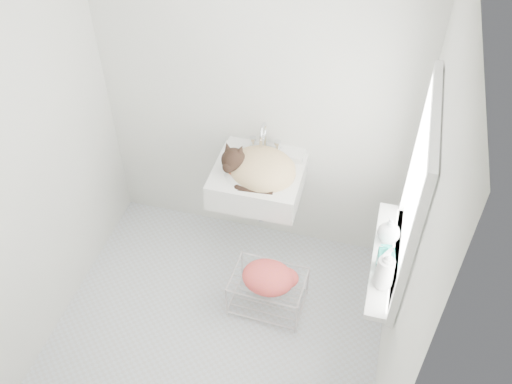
% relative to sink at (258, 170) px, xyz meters
% --- Properties ---
extents(floor, '(2.20, 2.00, 0.02)m').
position_rel_sink_xyz_m(floor, '(-0.09, -0.74, -0.85)').
color(floor, silver).
rests_on(floor, ground).
extents(back_wall, '(2.20, 0.02, 2.50)m').
position_rel_sink_xyz_m(back_wall, '(-0.09, 0.26, 0.40)').
color(back_wall, silver).
rests_on(back_wall, ground).
extents(right_wall, '(0.02, 2.00, 2.50)m').
position_rel_sink_xyz_m(right_wall, '(1.01, -0.74, 0.40)').
color(right_wall, silver).
rests_on(right_wall, ground).
extents(left_wall, '(0.02, 2.00, 2.50)m').
position_rel_sink_xyz_m(left_wall, '(-1.19, -0.74, 0.40)').
color(left_wall, silver).
rests_on(left_wall, ground).
extents(window_glass, '(0.01, 0.80, 1.00)m').
position_rel_sink_xyz_m(window_glass, '(0.99, -0.54, 0.50)').
color(window_glass, white).
rests_on(window_glass, right_wall).
extents(window_frame, '(0.04, 0.90, 1.10)m').
position_rel_sink_xyz_m(window_frame, '(0.98, -0.54, 0.50)').
color(window_frame, white).
rests_on(window_frame, right_wall).
extents(windowsill, '(0.16, 0.88, 0.04)m').
position_rel_sink_xyz_m(windowsill, '(0.92, -0.54, -0.02)').
color(windowsill, white).
rests_on(windowsill, right_wall).
extents(sink, '(0.61, 0.53, 0.24)m').
position_rel_sink_xyz_m(sink, '(0.00, 0.00, 0.00)').
color(sink, white).
rests_on(sink, back_wall).
extents(faucet, '(0.22, 0.15, 0.22)m').
position_rel_sink_xyz_m(faucet, '(0.00, 0.18, 0.14)').
color(faucet, silver).
rests_on(faucet, sink).
extents(cat, '(0.52, 0.45, 0.31)m').
position_rel_sink_xyz_m(cat, '(0.01, -0.02, 0.04)').
color(cat, tan).
rests_on(cat, sink).
extents(wire_rack, '(0.51, 0.37, 0.30)m').
position_rel_sink_xyz_m(wire_rack, '(0.19, -0.46, -0.70)').
color(wire_rack, silver).
rests_on(wire_rack, floor).
extents(towel, '(0.38, 0.28, 0.15)m').
position_rel_sink_xyz_m(towel, '(0.20, -0.51, -0.52)').
color(towel, '#D1571C').
rests_on(towel, wire_rack).
extents(bottle_a, '(0.13, 0.13, 0.24)m').
position_rel_sink_xyz_m(bottle_a, '(0.91, -0.75, 0.00)').
color(bottle_a, silver).
rests_on(bottle_a, windowsill).
extents(bottle_b, '(0.10, 0.10, 0.20)m').
position_rel_sink_xyz_m(bottle_b, '(0.91, -0.63, 0.00)').
color(bottle_b, '#148C7B').
rests_on(bottle_b, windowsill).
extents(bottle_c, '(0.19, 0.19, 0.17)m').
position_rel_sink_xyz_m(bottle_c, '(0.91, -0.41, 0.00)').
color(bottle_c, white).
rests_on(bottle_c, windowsill).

